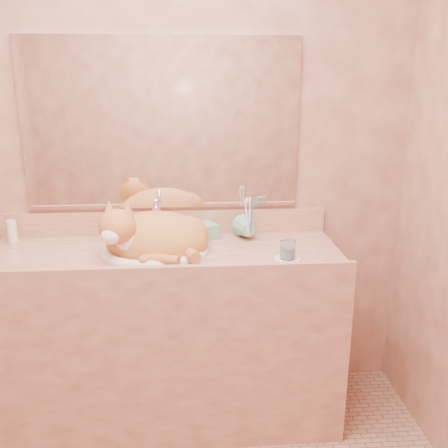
{
  "coord_description": "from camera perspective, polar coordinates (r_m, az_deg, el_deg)",
  "views": [
    {
      "loc": [
        0.12,
        -1.41,
        1.61
      ],
      "look_at": [
        0.27,
        0.7,
        0.98
      ],
      "focal_mm": 40.0,
      "sensor_mm": 36.0,
      "label": 1
    }
  ],
  "objects": [
    {
      "name": "faucet",
      "position": [
        2.39,
        -7.72,
        0.22
      ],
      "size": [
        0.09,
        0.14,
        0.19
      ],
      "primitive_type": null,
      "rotation": [
        0.0,
        0.0,
        -0.34
      ],
      "color": "white",
      "rests_on": "vanity_counter"
    },
    {
      "name": "toothbrushes",
      "position": [
        2.35,
        2.93,
        0.98
      ],
      "size": [
        0.04,
        0.04,
        0.22
      ],
      "primitive_type": null,
      "color": "white",
      "rests_on": "toothbrush_cup"
    },
    {
      "name": "vanity_counter",
      "position": [
        2.45,
        -6.58,
        -12.57
      ],
      "size": [
        1.6,
        0.55,
        0.85
      ],
      "primitive_type": null,
      "color": "#985844",
      "rests_on": "floor"
    },
    {
      "name": "soap_dispenser",
      "position": [
        2.38,
        -1.25,
        -0.04
      ],
      "size": [
        0.1,
        0.1,
        0.16
      ],
      "primitive_type": "imported",
      "rotation": [
        0.0,
        0.0,
        0.41
      ],
      "color": "#70B395",
      "rests_on": "vanity_counter"
    },
    {
      "name": "saucer",
      "position": [
        2.16,
        7.25,
        -4.02
      ],
      "size": [
        0.11,
        0.11,
        0.01
      ],
      "primitive_type": "cylinder",
      "color": "white",
      "rests_on": "vanity_counter"
    },
    {
      "name": "sink_basin",
      "position": [
        2.23,
        -7.97,
        -1.58
      ],
      "size": [
        0.49,
        0.42,
        0.14
      ],
      "primitive_type": null,
      "rotation": [
        0.0,
        0.0,
        -0.08
      ],
      "color": "white",
      "rests_on": "vanity_counter"
    },
    {
      "name": "toothbrush_cup",
      "position": [
        2.37,
        2.9,
        -0.85
      ],
      "size": [
        0.13,
        0.13,
        0.1
      ],
      "primitive_type": "imported",
      "rotation": [
        0.0,
        0.0,
        0.24
      ],
      "color": "#70B395",
      "rests_on": "vanity_counter"
    },
    {
      "name": "lotion_bottle",
      "position": [
        2.56,
        -23.06,
        -0.8
      ],
      "size": [
        0.04,
        0.04,
        0.11
      ],
      "primitive_type": "cylinder",
      "color": "white",
      "rests_on": "vanity_counter"
    },
    {
      "name": "mirror",
      "position": [
        2.41,
        -7.1,
        11.19
      ],
      "size": [
        1.3,
        0.02,
        0.8
      ],
      "primitive_type": "cube",
      "color": "white",
      "rests_on": "wall_back"
    },
    {
      "name": "cat",
      "position": [
        2.23,
        -8.27,
        -1.26
      ],
      "size": [
        0.54,
        0.47,
        0.26
      ],
      "primitive_type": null,
      "rotation": [
        0.0,
        0.0,
        -0.2
      ],
      "color": "#B6632A",
      "rests_on": "sink_basin"
    },
    {
      "name": "wall_back",
      "position": [
        2.44,
        -6.97,
        7.94
      ],
      "size": [
        2.4,
        0.02,
        2.5
      ],
      "primitive_type": "cube",
      "color": "#8F5341",
      "rests_on": "ground"
    },
    {
      "name": "water_glass",
      "position": [
        2.15,
        7.29,
        -2.91
      ],
      "size": [
        0.07,
        0.07,
        0.08
      ],
      "primitive_type": "cylinder",
      "color": "silver",
      "rests_on": "saucer"
    }
  ]
}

